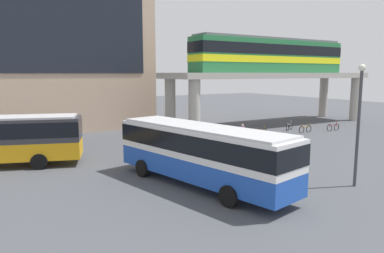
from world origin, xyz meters
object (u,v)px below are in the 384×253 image
object	(u,v)px
train	(271,55)
bicycle_red	(333,127)
bicycle_silver	(289,127)
bicycle_brown	(261,133)
pedestrian_waiting_near_stop	(242,135)
bicycle_blue	(239,132)
bicycle_orange	(305,129)
pedestrian_by_bike_rack	(205,139)
bus_main	(201,149)

from	to	relation	value
train	bicycle_red	size ratio (longest dim) A/B	11.27
train	bicycle_silver	size ratio (longest dim) A/B	12.18
bicycle_brown	train	bearing A→B (deg)	41.57
train	bicycle_silver	bearing A→B (deg)	-101.57
pedestrian_waiting_near_stop	bicycle_blue	bearing A→B (deg)	55.12
train	pedestrian_waiting_near_stop	size ratio (longest dim) A/B	11.87
bicycle_orange	pedestrian_by_bike_rack	world-z (taller)	pedestrian_by_bike_rack
bus_main	pedestrian_waiting_near_stop	world-z (taller)	bus_main
bicycle_blue	pedestrian_waiting_near_stop	distance (m)	4.13
train	bicycle_red	xyz separation A→B (m)	(2.72, -6.64, -7.58)
bicycle_brown	bicycle_silver	bearing A→B (deg)	15.56
bicycle_brown	bicycle_blue	bearing A→B (deg)	134.85
pedestrian_by_bike_rack	pedestrian_waiting_near_stop	size ratio (longest dim) A/B	0.94
bicycle_orange	pedestrian_by_bike_rack	distance (m)	13.01
bicycle_brown	bus_main	bearing A→B (deg)	-142.72
bicycle_orange	pedestrian_waiting_near_stop	bearing A→B (deg)	-171.52
train	pedestrian_by_bike_rack	world-z (taller)	train
train	bicycle_blue	world-z (taller)	train
pedestrian_by_bike_rack	bicycle_brown	bearing A→B (deg)	14.19
pedestrian_waiting_near_stop	train	bearing A→B (deg)	36.62
bicycle_orange	pedestrian_waiting_near_stop	xyz separation A→B (m)	(-9.19, -1.37, 0.44)
bicycle_red	pedestrian_waiting_near_stop	size ratio (longest dim) A/B	1.05
train	bus_main	distance (m)	25.22
train	pedestrian_waiting_near_stop	world-z (taller)	train
pedestrian_waiting_near_stop	bicycle_silver	bearing A→B (deg)	20.59
pedestrian_by_bike_rack	pedestrian_waiting_near_stop	world-z (taller)	pedestrian_waiting_near_stop
train	bicycle_orange	size ratio (longest dim) A/B	11.27
train	bicycle_orange	bearing A→B (deg)	-96.48
bicycle_blue	bicycle_silver	xyz separation A→B (m)	(6.71, 0.03, 0.00)
train	bicycle_orange	world-z (taller)	train
bus_main	bicycle_orange	world-z (taller)	bus_main
bicycle_red	bicycle_silver	xyz separation A→B (m)	(-3.52, 2.71, 0.00)
bicycle_silver	bus_main	bearing A→B (deg)	-148.11
train	bicycle_silver	xyz separation A→B (m)	(-0.80, -3.93, -7.58)
pedestrian_waiting_near_stop	bus_main	bearing A→B (deg)	-139.19
train	bicycle_blue	xyz separation A→B (m)	(-7.52, -3.96, -7.58)
train	bus_main	world-z (taller)	train
bus_main	bicycle_brown	xyz separation A→B (m)	(13.04, 9.93, -1.63)
train	pedestrian_by_bike_rack	bearing A→B (deg)	-151.80
train	bicycle_silver	world-z (taller)	train
bus_main	bicycle_blue	xyz separation A→B (m)	(11.61, 11.37, -1.63)
bicycle_orange	pedestrian_waiting_near_stop	distance (m)	9.30
bicycle_orange	bicycle_brown	world-z (taller)	same
bicycle_brown	bicycle_red	bearing A→B (deg)	-8.03
bicycle_brown	bicycle_silver	world-z (taller)	same
bus_main	pedestrian_waiting_near_stop	bearing A→B (deg)	40.81
train	bicycle_silver	distance (m)	8.57
bicycle_red	bicycle_silver	size ratio (longest dim) A/B	1.08
bicycle_orange	bicycle_brown	size ratio (longest dim) A/B	1.01
bicycle_blue	pedestrian_by_bike_rack	world-z (taller)	pedestrian_by_bike_rack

